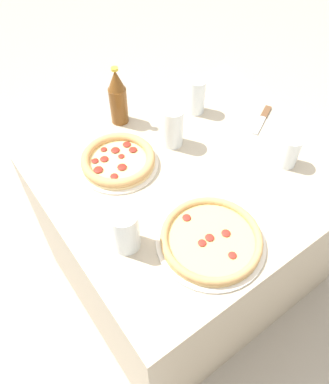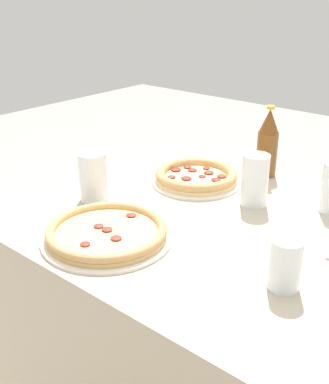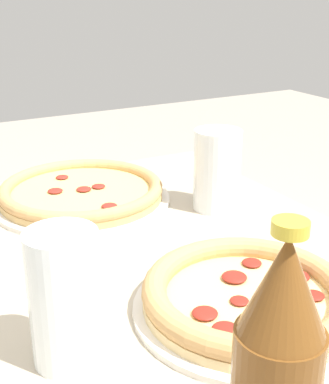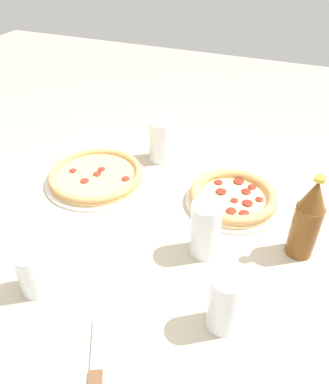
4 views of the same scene
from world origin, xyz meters
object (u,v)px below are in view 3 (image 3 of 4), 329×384
Objects in this scene: glass_water at (65,302)px; beer_bottle at (277,373)px; pizza_salami at (247,297)px; pizza_margherita at (82,192)px; glass_iced_tea at (217,174)px.

glass_water is 0.24m from beer_bottle.
pizza_margherita is (-0.05, 0.44, -0.00)m from pizza_salami.
pizza_salami is at bearing -117.14° from glass_iced_tea.
pizza_salami is 1.96× the size of glass_iced_tea.
glass_iced_tea is at bearing -35.06° from pizza_margherita.
glass_iced_tea is at bearing 36.32° from glass_water.
beer_bottle is (0.09, -0.22, 0.04)m from glass_water.
pizza_margherita is 0.45m from glass_water.
glass_iced_tea is 0.57m from beer_bottle.
pizza_salami is at bearing 57.02° from beer_bottle.
glass_water is at bearing 111.62° from beer_bottle.
pizza_margherita is at bearing 67.79° from glass_water.
pizza_salami is at bearing -83.26° from pizza_margherita.
pizza_margherita is 1.40× the size of beer_bottle.
glass_iced_tea is 0.62× the size of beer_bottle.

